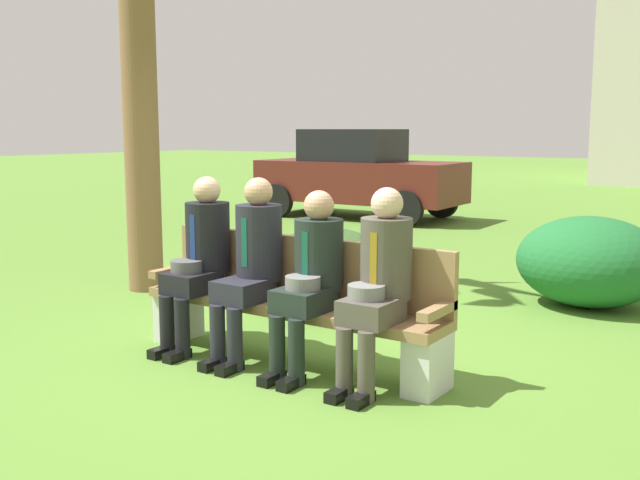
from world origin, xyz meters
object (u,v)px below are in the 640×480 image
(seated_man_centerleft, at_px, (252,259))
(seated_man_leftmost, at_px, (200,254))
(parked_car_near, at_px, (358,174))
(seated_man_rightmost, at_px, (379,278))
(shrub_mid_lawn, at_px, (328,270))
(park_bench, at_px, (294,302))
(shrub_near_bench, at_px, (590,261))
(seated_man_centerright, at_px, (311,273))

(seated_man_centerleft, bearing_deg, seated_man_leftmost, -179.23)
(seated_man_leftmost, distance_m, parked_car_near, 8.66)
(seated_man_rightmost, bearing_deg, shrub_mid_lawn, 132.94)
(seated_man_rightmost, height_order, parked_car_near, parked_car_near)
(park_bench, bearing_deg, seated_man_leftmost, -170.38)
(shrub_near_bench, bearing_deg, seated_man_centerright, -109.45)
(seated_man_centerright, relative_size, seated_man_rightmost, 0.97)
(seated_man_centerleft, distance_m, parked_car_near, 8.87)
(seated_man_centerright, bearing_deg, shrub_near_bench, 70.55)
(shrub_mid_lawn, relative_size, parked_car_near, 0.32)
(park_bench, xyz_separation_m, seated_man_rightmost, (0.78, -0.14, 0.29))
(seated_man_leftmost, xyz_separation_m, seated_man_centerright, (1.04, -0.01, -0.03))
(shrub_near_bench, xyz_separation_m, parked_car_near, (-5.55, 4.88, 0.41))
(seated_man_centerleft, distance_m, seated_man_rightmost, 1.06)
(seated_man_leftmost, relative_size, shrub_near_bench, 0.96)
(shrub_near_bench, bearing_deg, seated_man_centerleft, -117.83)
(seated_man_rightmost, bearing_deg, seated_man_centerleft, 179.56)
(seated_man_rightmost, height_order, shrub_mid_lawn, seated_man_rightmost)
(seated_man_centerright, relative_size, shrub_mid_lawn, 1.01)
(seated_man_centerleft, distance_m, shrub_near_bench, 3.49)
(seated_man_leftmost, relative_size, shrub_mid_lawn, 1.05)
(shrub_mid_lawn, bearing_deg, seated_man_leftmost, -97.10)
(seated_man_leftmost, bearing_deg, seated_man_rightmost, -0.05)
(seated_man_centerright, height_order, seated_man_rightmost, seated_man_rightmost)
(seated_man_rightmost, xyz_separation_m, shrub_near_bench, (0.56, 3.08, -0.29))
(seated_man_centerleft, bearing_deg, shrub_mid_lawn, 102.27)
(parked_car_near, bearing_deg, seated_man_rightmost, -57.89)
(seated_man_centerright, distance_m, shrub_near_bench, 3.28)
(seated_man_leftmost, xyz_separation_m, seated_man_rightmost, (1.57, -0.00, -0.01))
(shrub_near_bench, height_order, parked_car_near, parked_car_near)
(seated_man_centerright, xyz_separation_m, shrub_mid_lawn, (-0.85, 1.49, -0.31))
(seated_man_leftmost, distance_m, seated_man_centerleft, 0.51)
(park_bench, height_order, seated_man_leftmost, seated_man_leftmost)
(park_bench, relative_size, shrub_mid_lawn, 1.92)
(seated_man_leftmost, xyz_separation_m, seated_man_centerleft, (0.51, 0.01, 0.01))
(seated_man_leftmost, distance_m, seated_man_rightmost, 1.57)
(seated_man_centerright, xyz_separation_m, parked_car_near, (-4.46, 7.96, 0.13))
(shrub_near_bench, bearing_deg, seated_man_leftmost, -124.67)
(seated_man_rightmost, height_order, shrub_near_bench, seated_man_rightmost)
(seated_man_centerleft, relative_size, parked_car_near, 0.34)
(seated_man_leftmost, height_order, seated_man_centerright, seated_man_leftmost)
(shrub_mid_lawn, distance_m, parked_car_near, 7.42)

